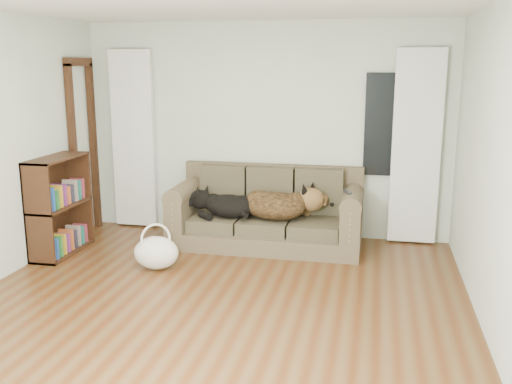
% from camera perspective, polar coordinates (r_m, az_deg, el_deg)
% --- Properties ---
extents(floor, '(5.00, 5.00, 0.00)m').
position_cam_1_polar(floor, '(5.02, -4.82, -12.03)').
color(floor, '#4B260F').
rests_on(floor, ground).
extents(wall_back, '(4.50, 0.04, 2.60)m').
position_cam_1_polar(wall_back, '(7.03, 0.89, 6.19)').
color(wall_back, beige).
rests_on(wall_back, ground).
extents(wall_right, '(0.04, 5.00, 2.60)m').
position_cam_1_polar(wall_right, '(4.52, 23.32, 1.51)').
color(wall_right, beige).
rests_on(wall_right, ground).
extents(curtain_left, '(0.55, 0.08, 2.25)m').
position_cam_1_polar(curtain_left, '(7.49, -12.15, 5.15)').
color(curtain_left, silver).
rests_on(curtain_left, ground).
extents(curtain_right, '(0.55, 0.08, 2.25)m').
position_cam_1_polar(curtain_right, '(6.86, 15.72, 4.29)').
color(curtain_right, silver).
rests_on(curtain_right, ground).
extents(window_pane, '(0.50, 0.03, 1.20)m').
position_cam_1_polar(window_pane, '(6.86, 12.89, 6.56)').
color(window_pane, black).
rests_on(window_pane, wall_back).
extents(door_casing, '(0.07, 0.60, 2.10)m').
position_cam_1_polar(door_casing, '(7.40, -16.83, 4.02)').
color(door_casing, black).
rests_on(door_casing, ground).
extents(sofa, '(2.20, 0.95, 0.90)m').
position_cam_1_polar(sofa, '(6.66, 1.04, -1.63)').
color(sofa, brown).
rests_on(sofa, floor).
extents(dog_black_lab, '(0.74, 0.63, 0.27)m').
position_cam_1_polar(dog_black_lab, '(6.66, -3.01, -1.37)').
color(dog_black_lab, black).
rests_on(dog_black_lab, sofa).
extents(dog_shepherd, '(0.88, 0.70, 0.34)m').
position_cam_1_polar(dog_shepherd, '(6.56, 2.28, -1.48)').
color(dog_shepherd, black).
rests_on(dog_shepherd, sofa).
extents(tv_remote, '(0.11, 0.20, 0.02)m').
position_cam_1_polar(tv_remote, '(6.30, 9.12, 0.01)').
color(tv_remote, black).
rests_on(tv_remote, sofa).
extents(tote_bag, '(0.57, 0.51, 0.34)m').
position_cam_1_polar(tote_bag, '(6.07, -9.94, -6.11)').
color(tote_bag, silver).
rests_on(tote_bag, floor).
extents(bookshelf, '(0.44, 0.91, 1.10)m').
position_cam_1_polar(bookshelf, '(6.75, -19.03, -1.69)').
color(bookshelf, black).
rests_on(bookshelf, floor).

